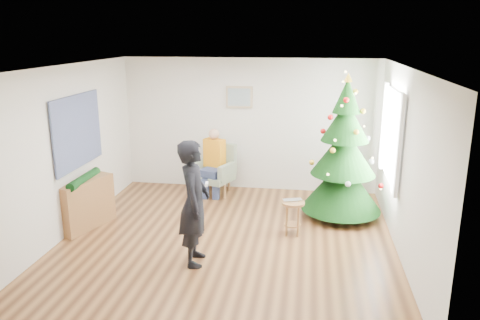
% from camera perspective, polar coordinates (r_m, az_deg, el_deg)
% --- Properties ---
extents(floor, '(5.00, 5.00, 0.00)m').
position_cam_1_polar(floor, '(7.28, -1.51, -9.60)').
color(floor, brown).
rests_on(floor, ground).
extents(ceiling, '(5.00, 5.00, 0.00)m').
position_cam_1_polar(ceiling, '(6.62, -1.67, 11.28)').
color(ceiling, white).
rests_on(ceiling, wall_back).
extents(wall_back, '(5.00, 0.00, 5.00)m').
position_cam_1_polar(wall_back, '(9.24, 1.17, 4.30)').
color(wall_back, silver).
rests_on(wall_back, floor).
extents(wall_front, '(5.00, 0.00, 5.00)m').
position_cam_1_polar(wall_front, '(4.52, -7.25, -7.77)').
color(wall_front, silver).
rests_on(wall_front, floor).
extents(wall_left, '(0.00, 5.00, 5.00)m').
position_cam_1_polar(wall_left, '(7.67, -20.30, 1.04)').
color(wall_left, silver).
rests_on(wall_left, floor).
extents(wall_right, '(0.00, 5.00, 5.00)m').
position_cam_1_polar(wall_right, '(6.86, 19.44, -0.49)').
color(wall_right, silver).
rests_on(wall_right, floor).
extents(window_panel, '(0.04, 1.30, 1.40)m').
position_cam_1_polar(window_panel, '(7.76, 18.05, 2.92)').
color(window_panel, white).
rests_on(window_panel, wall_right).
extents(curtains, '(0.05, 1.75, 1.50)m').
position_cam_1_polar(curtains, '(7.76, 17.84, 2.93)').
color(curtains, white).
rests_on(curtains, wall_right).
extents(christmas_tree, '(1.35, 1.35, 2.44)m').
position_cam_1_polar(christmas_tree, '(7.99, 12.52, 0.71)').
color(christmas_tree, '#3F2816').
rests_on(christmas_tree, floor).
extents(stool, '(0.36, 0.36, 0.54)m').
position_cam_1_polar(stool, '(7.38, 6.44, -6.99)').
color(stool, brown).
rests_on(stool, floor).
extents(laptop, '(0.34, 0.27, 0.02)m').
position_cam_1_polar(laptop, '(7.28, 6.50, -4.98)').
color(laptop, silver).
rests_on(laptop, stool).
extents(armchair, '(0.86, 0.85, 0.98)m').
position_cam_1_polar(armchair, '(9.15, -3.04, -1.93)').
color(armchair, gray).
rests_on(armchair, floor).
extents(seated_person, '(0.50, 0.64, 1.28)m').
position_cam_1_polar(seated_person, '(9.03, -3.28, -0.21)').
color(seated_person, navy).
rests_on(seated_person, armchair).
extents(standing_man, '(0.49, 0.68, 1.72)m').
position_cam_1_polar(standing_man, '(6.30, -5.61, -5.25)').
color(standing_man, black).
rests_on(standing_man, floor).
extents(game_controller, '(0.05, 0.13, 0.04)m').
position_cam_1_polar(game_controller, '(6.13, -4.08, -2.93)').
color(game_controller, white).
rests_on(game_controller, standing_man).
extents(console, '(0.60, 1.04, 0.80)m').
position_cam_1_polar(console, '(7.94, -18.23, -5.10)').
color(console, brown).
rests_on(console, floor).
extents(garland, '(0.14, 0.90, 0.14)m').
position_cam_1_polar(garland, '(7.81, -18.49, -2.20)').
color(garland, black).
rests_on(garland, console).
extents(tapestry, '(0.03, 1.50, 1.15)m').
position_cam_1_polar(tapestry, '(7.86, -19.17, 3.34)').
color(tapestry, black).
rests_on(tapestry, wall_left).
extents(framed_picture, '(0.52, 0.05, 0.42)m').
position_cam_1_polar(framed_picture, '(9.15, -0.10, 7.67)').
color(framed_picture, tan).
rests_on(framed_picture, wall_back).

